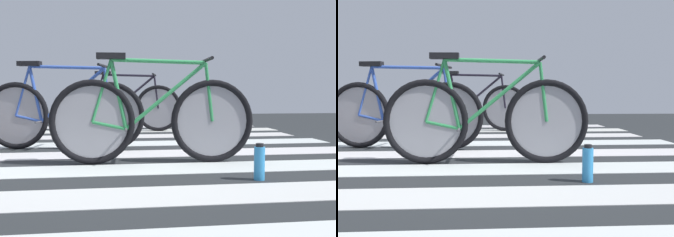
% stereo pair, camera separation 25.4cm
% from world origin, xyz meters
% --- Properties ---
extents(ground, '(18.00, 14.00, 0.02)m').
position_xyz_m(ground, '(0.00, 0.00, 0.01)').
color(ground, '#26292B').
extents(crosswalk_markings, '(5.46, 6.53, 0.00)m').
position_xyz_m(crosswalk_markings, '(-0.01, 0.26, 0.02)').
color(crosswalk_markings, silver).
rests_on(crosswalk_markings, ground).
extents(bicycle_1_of_3, '(1.74, 0.52, 0.93)m').
position_xyz_m(bicycle_1_of_3, '(0.34, -0.24, 0.41)').
color(bicycle_1_of_3, black).
rests_on(bicycle_1_of_3, ground).
extents(bicycle_2_of_3, '(1.71, 0.56, 0.93)m').
position_xyz_m(bicycle_2_of_3, '(-0.53, 0.68, 0.41)').
color(bicycle_2_of_3, black).
rests_on(bicycle_2_of_3, ground).
extents(bicycle_3_of_3, '(1.72, 0.55, 0.93)m').
position_xyz_m(bicycle_3_of_3, '(0.17, 2.55, 0.41)').
color(bicycle_3_of_3, black).
rests_on(bicycle_3_of_3, ground).
extents(water_bottle, '(0.07, 0.07, 0.26)m').
position_xyz_m(water_bottle, '(1.02, -0.95, 0.14)').
color(water_bottle, '#318DCE').
rests_on(water_bottle, ground).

